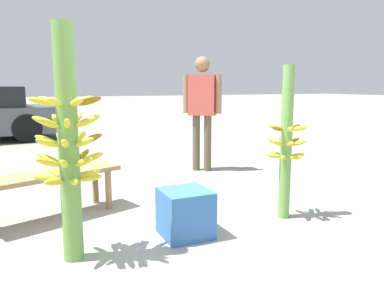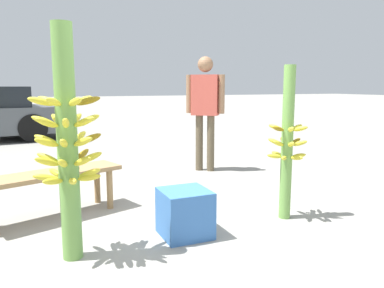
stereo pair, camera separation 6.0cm
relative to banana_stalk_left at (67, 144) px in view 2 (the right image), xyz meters
name	(u,v)px [view 2 (the right image)]	position (x,y,z in m)	size (l,w,h in m)	color
ground_plane	(203,240)	(0.97, -0.09, -0.81)	(80.00, 80.00, 0.00)	gray
banana_stalk_left	(67,144)	(0.00, 0.00, 0.00)	(0.47, 0.47, 1.61)	#6B9E47
banana_stalk_center	(287,143)	(1.87, 0.07, -0.12)	(0.36, 0.36, 1.38)	#6B9E47
vendor_person	(205,103)	(2.03, 2.12, 0.15)	(0.48, 0.42, 1.60)	brown
market_bench	(51,180)	(-0.08, 0.92, -0.46)	(1.32, 0.75, 0.43)	#99754C
produce_crate	(185,213)	(0.88, 0.05, -0.63)	(0.38, 0.38, 0.38)	#386BB2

